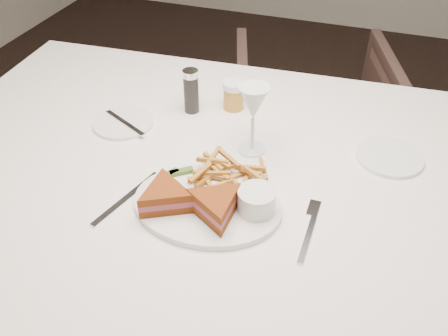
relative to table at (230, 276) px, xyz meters
name	(u,v)px	position (x,y,z in m)	size (l,w,h in m)	color
ground	(334,303)	(0.29, 0.30, -0.38)	(5.00, 5.00, 0.00)	black
table	(230,276)	(0.00, 0.00, 0.00)	(1.59, 1.06, 0.75)	white
chair_far	(311,113)	(0.04, 0.99, -0.04)	(0.64, 0.60, 0.66)	#442F29
table_setting	(222,169)	(-0.01, -0.04, 0.41)	(0.84, 0.62, 0.18)	white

